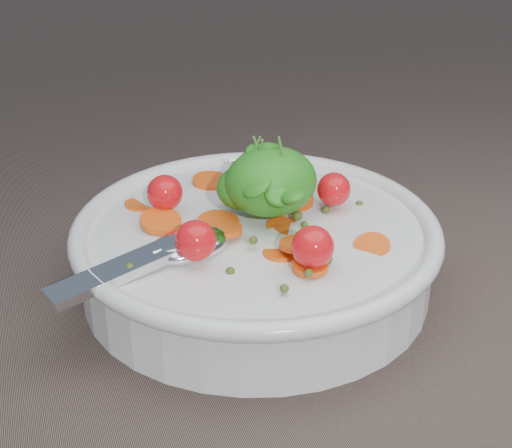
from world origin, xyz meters
name	(u,v)px	position (x,y,z in m)	size (l,w,h in m)	color
ground	(281,294)	(0.00, 0.00, 0.00)	(6.00, 6.00, 0.00)	brown
bowl	(256,250)	(-0.02, 0.02, 0.03)	(0.32, 0.30, 0.13)	white
napkin	(228,184)	(0.02, 0.22, 0.00)	(0.15, 0.13, 0.01)	white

